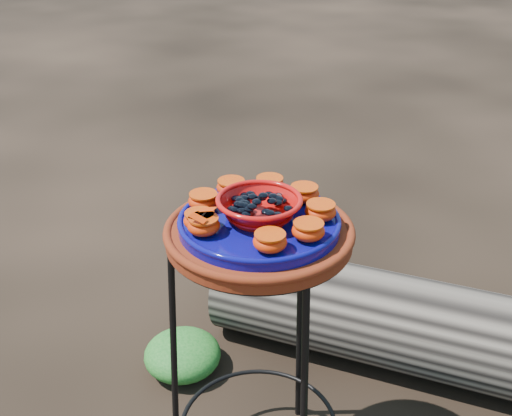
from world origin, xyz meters
The scene contains 18 objects.
plant_stand centered at (0.00, 0.00, 0.35)m, with size 0.44×0.44×0.70m, color black, non-canonical shape.
terracotta_saucer centered at (0.00, 0.00, 0.72)m, with size 0.41×0.41×0.03m, color #682B09.
cobalt_plate centered at (0.00, 0.00, 0.74)m, with size 0.35×0.35×0.02m, color #0E0A51.
red_bowl centered at (0.00, 0.00, 0.78)m, with size 0.17×0.17×0.05m, color red, non-canonical shape.
glass_gems centered at (0.00, 0.00, 0.82)m, with size 0.14×0.14×0.02m, color black, non-canonical shape.
orange_half_0 centered at (-0.06, -0.11, 0.77)m, with size 0.07×0.07×0.04m, color #D40603.
orange_half_1 centered at (0.09, -0.10, 0.77)m, with size 0.07×0.07×0.04m, color #D40603.
orange_half_2 centered at (0.13, -0.02, 0.77)m, with size 0.07×0.07×0.04m, color #D40603.
orange_half_3 centered at (0.11, 0.07, 0.77)m, with size 0.07×0.07×0.04m, color #D40603.
orange_half_4 centered at (0.04, 0.12, 0.77)m, with size 0.07×0.07×0.04m, color #D40603.
orange_half_5 centered at (-0.05, 0.12, 0.77)m, with size 0.07×0.07×0.04m, color #D40603.
orange_half_6 centered at (-0.11, 0.06, 0.77)m, with size 0.07×0.07×0.04m, color #D40603.
orange_half_7 centered at (-0.13, -0.03, 0.77)m, with size 0.07×0.07×0.04m, color #D40603.
orange_half_8 centered at (-0.08, -0.10, 0.77)m, with size 0.07×0.07×0.04m, color #D40603.
butterfly centered at (-0.06, -0.11, 0.80)m, with size 0.07×0.05×0.01m, color red, non-canonical shape.
driftwood_log centered at (0.37, 0.63, 0.15)m, with size 1.63×0.43×0.31m, color black, non-canonical shape.
foliage_left centered at (-0.41, 0.20, 0.06)m, with size 0.24×0.24×0.12m, color #105416.
foliage_back centered at (-0.05, 0.66, 0.08)m, with size 0.33×0.33×0.17m, color #105416.
Camera 1 is at (0.63, -1.03, 1.41)m, focal length 45.00 mm.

